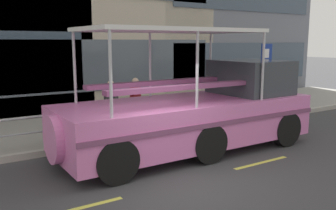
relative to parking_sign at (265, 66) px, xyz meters
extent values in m
plane|color=#3D3D3F|center=(-7.02, -3.77, -2.05)|extent=(120.00, 120.00, 0.00)
cube|color=#99968E|center=(-7.02, 1.83, -1.96)|extent=(32.00, 4.80, 0.18)
cube|color=#B2ADA3|center=(-7.02, -0.66, -1.96)|extent=(32.00, 0.18, 0.18)
cube|color=#DBD64C|center=(-9.42, -4.21, -2.05)|extent=(1.80, 0.12, 0.01)
cube|color=#DBD64C|center=(-4.62, -4.21, -2.05)|extent=(1.80, 0.12, 0.01)
cube|color=#4C5660|center=(-5.76, 4.60, -0.04)|extent=(12.57, 0.06, 2.21)
cube|color=#3D4C5B|center=(3.50, 4.60, -0.14)|extent=(9.88, 0.06, 2.10)
cylinder|color=#9EA0A8|center=(-4.99, -0.32, -1.03)|extent=(11.27, 0.07, 0.07)
cylinder|color=#9EA0A8|center=(-4.99, -0.32, -1.45)|extent=(11.27, 0.06, 0.06)
cylinder|color=#9EA0A8|center=(-8.37, -0.32, -1.45)|extent=(0.09, 0.09, 0.84)
cylinder|color=#9EA0A8|center=(-6.12, -0.32, -1.45)|extent=(0.09, 0.09, 0.84)
cylinder|color=#9EA0A8|center=(-3.86, -0.32, -1.45)|extent=(0.09, 0.09, 0.84)
cylinder|color=#9EA0A8|center=(-1.61, -0.32, -1.45)|extent=(0.09, 0.09, 0.84)
cylinder|color=#9EA0A8|center=(0.64, -0.32, -1.45)|extent=(0.09, 0.09, 0.84)
cylinder|color=#4C4F54|center=(0.00, 0.03, -0.51)|extent=(0.08, 0.08, 2.73)
cube|color=navy|center=(0.00, -0.02, 0.51)|extent=(0.60, 0.04, 0.76)
cube|color=white|center=(0.00, -0.04, 0.51)|extent=(0.24, 0.01, 0.36)
cube|color=pink|center=(-5.57, -2.34, -1.19)|extent=(7.23, 2.53, 1.17)
cone|color=pink|center=(-1.15, -2.34, -1.19)|extent=(1.63, 1.11, 1.11)
cylinder|color=pink|center=(-9.19, -2.34, -1.19)|extent=(0.36, 1.11, 1.11)
cube|color=#783F64|center=(-5.57, -3.62, -1.04)|extent=(7.23, 0.04, 0.12)
sphere|color=white|center=(-0.74, -2.34, -1.14)|extent=(0.22, 0.22, 0.22)
cube|color=#33383D|center=(-3.22, -2.34, -0.09)|extent=(1.81, 2.13, 1.01)
cube|color=silver|center=(-6.11, -2.34, 1.27)|extent=(4.70, 2.33, 0.10)
cylinder|color=#B2B2B7|center=(-3.89, -1.22, 0.31)|extent=(0.07, 0.07, 1.82)
cylinder|color=#B2B2B7|center=(-3.89, -3.45, 0.31)|extent=(0.07, 0.07, 1.82)
cylinder|color=#B2B2B7|center=(-6.11, -1.22, 0.31)|extent=(0.07, 0.07, 1.82)
cylinder|color=#B2B2B7|center=(-6.11, -3.45, 0.31)|extent=(0.07, 0.07, 1.82)
cylinder|color=#B2B2B7|center=(-8.34, -1.22, 0.31)|extent=(0.07, 0.07, 1.82)
cylinder|color=#B2B2B7|center=(-8.34, -3.45, 0.31)|extent=(0.07, 0.07, 1.82)
cube|color=#783F64|center=(-6.11, -1.73, -0.15)|extent=(4.32, 0.28, 0.12)
cube|color=#783F64|center=(-6.11, -2.94, -0.15)|extent=(4.32, 0.28, 0.12)
cylinder|color=black|center=(-2.86, -1.17, -1.55)|extent=(1.00, 0.28, 1.00)
cylinder|color=black|center=(-2.86, -3.50, -1.55)|extent=(1.00, 0.28, 1.00)
cylinder|color=black|center=(-5.75, -1.17, -1.55)|extent=(1.00, 0.28, 1.00)
cylinder|color=black|center=(-5.75, -3.50, -1.55)|extent=(1.00, 0.28, 1.00)
cylinder|color=black|center=(-8.28, -1.17, -1.55)|extent=(1.00, 0.28, 1.00)
cylinder|color=black|center=(-8.28, -3.50, -1.55)|extent=(1.00, 0.28, 1.00)
cylinder|color=#1E2338|center=(-1.60, 0.87, -1.46)|extent=(0.10, 0.10, 0.81)
cylinder|color=#1E2338|center=(-1.76, 0.88, -1.46)|extent=(0.10, 0.10, 0.81)
cube|color=#B7B2A8|center=(-1.68, 0.87, -0.77)|extent=(0.32, 0.20, 0.58)
cylinder|color=#B7B2A8|center=(-1.48, 0.86, -0.80)|extent=(0.07, 0.07, 0.52)
cylinder|color=#B7B2A8|center=(-1.88, 0.89, -0.80)|extent=(0.07, 0.07, 0.52)
sphere|color=beige|center=(-1.68, 0.87, -0.35)|extent=(0.22, 0.22, 0.22)
cylinder|color=#47423D|center=(-5.61, 0.52, -1.46)|extent=(0.10, 0.10, 0.82)
cylinder|color=#47423D|center=(-5.77, 0.49, -1.46)|extent=(0.10, 0.10, 0.82)
cube|color=maroon|center=(-5.69, 0.51, -0.76)|extent=(0.34, 0.24, 0.58)
cylinder|color=maroon|center=(-5.49, 0.55, -0.79)|extent=(0.07, 0.07, 0.52)
cylinder|color=maroon|center=(-5.89, 0.46, -0.79)|extent=(0.07, 0.07, 0.52)
sphere|color=beige|center=(-5.69, 0.51, -0.34)|extent=(0.23, 0.23, 0.23)
cylinder|color=black|center=(-6.58, 0.33, -1.47)|extent=(0.10, 0.10, 0.81)
cylinder|color=black|center=(-6.72, 0.40, -1.47)|extent=(0.10, 0.10, 0.81)
cube|color=#38383D|center=(-6.65, 0.36, -0.78)|extent=(0.35, 0.29, 0.57)
cylinder|color=#38383D|center=(-6.47, 0.27, -0.81)|extent=(0.07, 0.07, 0.51)
cylinder|color=#38383D|center=(-6.83, 0.45, -0.81)|extent=(0.07, 0.07, 0.51)
sphere|color=beige|center=(-6.65, 0.36, -0.36)|extent=(0.22, 0.22, 0.22)
camera|label=1|loc=(-11.44, -10.42, 0.98)|focal=39.36mm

